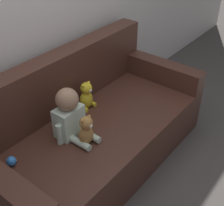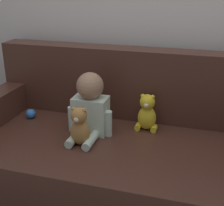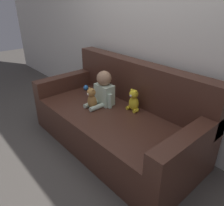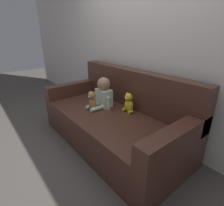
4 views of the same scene
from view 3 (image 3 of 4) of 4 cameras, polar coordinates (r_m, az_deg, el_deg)
The scene contains 7 objects.
ground_plane at distance 2.70m, azimuth 0.30°, elevation -10.52°, with size 12.00×12.00×0.00m, color #4C4742.
wall_back at distance 2.59m, azimuth 10.33°, elevation 18.91°, with size 8.00×0.05×2.60m.
couch at distance 2.56m, azimuth 1.43°, elevation -4.27°, with size 2.04×0.97×0.94m.
person_baby at distance 2.58m, azimuth -2.25°, elevation 3.50°, with size 0.30×0.34×0.41m.
teddy_bear_brown at distance 2.51m, azimuth -5.30°, elevation 1.22°, with size 0.12×0.11×0.25m.
plush_toy_side at distance 2.46m, azimuth 5.66°, elevation 0.59°, with size 0.15×0.12×0.26m.
toy_ball at distance 3.05m, azimuth -6.84°, elevation 4.02°, with size 0.07×0.07×0.07m.
Camera 3 is at (1.61, -1.44, 1.61)m, focal length 35.00 mm.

